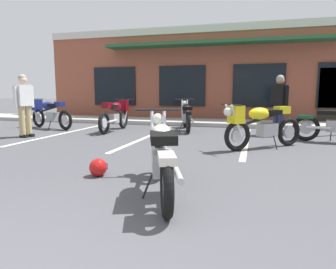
{
  "coord_description": "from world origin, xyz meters",
  "views": [
    {
      "loc": [
        1.5,
        -0.86,
        1.23
      ],
      "look_at": [
        0.18,
        3.77,
        0.55
      ],
      "focal_mm": 32.88,
      "sensor_mm": 36.0,
      "label": 1
    }
  ],
  "objects_px": {
    "motorcycle_black_cruiser": "(49,113)",
    "motorcycle_blue_standard": "(186,116)",
    "motorcycle_foreground_classic": "(162,156)",
    "motorcycle_red_sportbike": "(116,114)",
    "helmet_on_pavement": "(98,167)",
    "motorcycle_orange_scrambler": "(260,124)",
    "person_in_shorts_foreground": "(279,101)",
    "person_by_back_row": "(24,102)"
  },
  "relations": [
    {
      "from": "motorcycle_black_cruiser",
      "to": "motorcycle_blue_standard",
      "type": "distance_m",
      "value": 4.57
    },
    {
      "from": "motorcycle_foreground_classic",
      "to": "motorcycle_red_sportbike",
      "type": "xyz_separation_m",
      "value": [
        -3.13,
        5.29,
        0.07
      ]
    },
    {
      "from": "motorcycle_foreground_classic",
      "to": "motorcycle_red_sportbike",
      "type": "relative_size",
      "value": 0.96
    },
    {
      "from": "motorcycle_black_cruiser",
      "to": "motorcycle_blue_standard",
      "type": "xyz_separation_m",
      "value": [
        4.51,
        0.72,
        -0.07
      ]
    },
    {
      "from": "motorcycle_foreground_classic",
      "to": "helmet_on_pavement",
      "type": "bearing_deg",
      "value": 157.47
    },
    {
      "from": "motorcycle_orange_scrambler",
      "to": "motorcycle_foreground_classic",
      "type": "bearing_deg",
      "value": -109.16
    },
    {
      "from": "motorcycle_black_cruiser",
      "to": "helmet_on_pavement",
      "type": "height_order",
      "value": "motorcycle_black_cruiser"
    },
    {
      "from": "person_in_shorts_foreground",
      "to": "motorcycle_black_cruiser",
      "type": "bearing_deg",
      "value": -176.93
    },
    {
      "from": "motorcycle_black_cruiser",
      "to": "person_in_shorts_foreground",
      "type": "bearing_deg",
      "value": 3.07
    },
    {
      "from": "motorcycle_foreground_classic",
      "to": "person_in_shorts_foreground",
      "type": "relative_size",
      "value": 1.2
    },
    {
      "from": "motorcycle_orange_scrambler",
      "to": "person_in_shorts_foreground",
      "type": "height_order",
      "value": "person_in_shorts_foreground"
    },
    {
      "from": "person_by_back_row",
      "to": "person_in_shorts_foreground",
      "type": "bearing_deg",
      "value": 18.81
    },
    {
      "from": "motorcycle_black_cruiser",
      "to": "motorcycle_blue_standard",
      "type": "height_order",
      "value": "same"
    },
    {
      "from": "motorcycle_red_sportbike",
      "to": "person_in_shorts_foreground",
      "type": "xyz_separation_m",
      "value": [
        4.82,
        0.36,
        0.42
      ]
    },
    {
      "from": "motorcycle_blue_standard",
      "to": "motorcycle_orange_scrambler",
      "type": "distance_m",
      "value": 3.42
    },
    {
      "from": "motorcycle_red_sportbike",
      "to": "helmet_on_pavement",
      "type": "bearing_deg",
      "value": -67.34
    },
    {
      "from": "motorcycle_blue_standard",
      "to": "person_in_shorts_foreground",
      "type": "xyz_separation_m",
      "value": [
        2.71,
        -0.33,
        0.49
      ]
    },
    {
      "from": "motorcycle_blue_standard",
      "to": "motorcycle_orange_scrambler",
      "type": "bearing_deg",
      "value": -49.98
    },
    {
      "from": "motorcycle_black_cruiser",
      "to": "person_in_shorts_foreground",
      "type": "distance_m",
      "value": 7.25
    },
    {
      "from": "motorcycle_foreground_classic",
      "to": "motorcycle_orange_scrambler",
      "type": "bearing_deg",
      "value": 70.84
    },
    {
      "from": "motorcycle_black_cruiser",
      "to": "person_by_back_row",
      "type": "height_order",
      "value": "person_by_back_row"
    },
    {
      "from": "person_by_back_row",
      "to": "helmet_on_pavement",
      "type": "relative_size",
      "value": 6.44
    },
    {
      "from": "motorcycle_red_sportbike",
      "to": "motorcycle_orange_scrambler",
      "type": "relative_size",
      "value": 1.23
    },
    {
      "from": "motorcycle_foreground_classic",
      "to": "motorcycle_red_sportbike",
      "type": "distance_m",
      "value": 6.15
    },
    {
      "from": "motorcycle_foreground_classic",
      "to": "motorcycle_blue_standard",
      "type": "height_order",
      "value": "same"
    },
    {
      "from": "motorcycle_foreground_classic",
      "to": "person_by_back_row",
      "type": "bearing_deg",
      "value": 145.16
    },
    {
      "from": "person_in_shorts_foreground",
      "to": "motorcycle_red_sportbike",
      "type": "bearing_deg",
      "value": -175.68
    },
    {
      "from": "motorcycle_foreground_classic",
      "to": "motorcycle_blue_standard",
      "type": "relative_size",
      "value": 0.98
    },
    {
      "from": "motorcycle_red_sportbike",
      "to": "person_in_shorts_foreground",
      "type": "distance_m",
      "value": 4.85
    },
    {
      "from": "motorcycle_blue_standard",
      "to": "person_by_back_row",
      "type": "relative_size",
      "value": 1.23
    },
    {
      "from": "motorcycle_orange_scrambler",
      "to": "helmet_on_pavement",
      "type": "distance_m",
      "value": 3.71
    },
    {
      "from": "motorcycle_foreground_classic",
      "to": "helmet_on_pavement",
      "type": "distance_m",
      "value": 1.25
    },
    {
      "from": "motorcycle_orange_scrambler",
      "to": "helmet_on_pavement",
      "type": "height_order",
      "value": "motorcycle_orange_scrambler"
    },
    {
      "from": "motorcycle_foreground_classic",
      "to": "motorcycle_orange_scrambler",
      "type": "height_order",
      "value": "same"
    },
    {
      "from": "helmet_on_pavement",
      "to": "person_by_back_row",
      "type": "bearing_deg",
      "value": 142.08
    },
    {
      "from": "person_in_shorts_foreground",
      "to": "helmet_on_pavement",
      "type": "bearing_deg",
      "value": -118.35
    },
    {
      "from": "motorcycle_blue_standard",
      "to": "person_by_back_row",
      "type": "xyz_separation_m",
      "value": [
        -3.87,
        -2.57,
        0.49
      ]
    },
    {
      "from": "motorcycle_foreground_classic",
      "to": "helmet_on_pavement",
      "type": "xyz_separation_m",
      "value": [
        -1.12,
        0.46,
        -0.33
      ]
    },
    {
      "from": "motorcycle_red_sportbike",
      "to": "motorcycle_blue_standard",
      "type": "distance_m",
      "value": 2.21
    },
    {
      "from": "motorcycle_black_cruiser",
      "to": "helmet_on_pavement",
      "type": "xyz_separation_m",
      "value": [
        4.43,
        -4.8,
        -0.4
      ]
    },
    {
      "from": "person_by_back_row",
      "to": "motorcycle_black_cruiser",
      "type": "bearing_deg",
      "value": 109.14
    },
    {
      "from": "motorcycle_black_cruiser",
      "to": "motorcycle_red_sportbike",
      "type": "bearing_deg",
      "value": 0.56
    }
  ]
}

